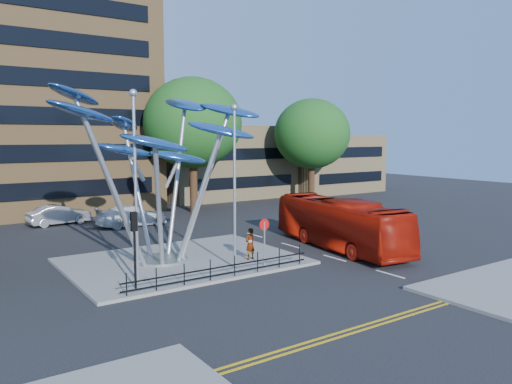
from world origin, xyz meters
TOP-DOWN VIEW (x-y plane):
  - ground at (0.00, 0.00)m, footprint 120.00×120.00m
  - traffic_island at (-1.00, 6.00)m, footprint 12.00×9.00m
  - double_yellow_near at (0.00, -6.00)m, footprint 40.00×0.12m
  - double_yellow_far at (0.00, -6.30)m, footprint 40.00×0.12m
  - low_building_near at (16.00, 30.00)m, footprint 15.00×8.00m
  - low_building_far at (30.00, 28.00)m, footprint 12.00×8.00m
  - tree_right at (8.00, 22.00)m, footprint 8.80×8.80m
  - tree_far at (22.00, 22.00)m, footprint 8.00×8.00m
  - leaf_sculpture at (-2.07, 6.68)m, footprint 12.72×9.54m
  - street_lamp_left at (-4.50, 3.50)m, footprint 0.36×0.36m
  - street_lamp_right at (0.50, 3.00)m, footprint 0.36×0.36m
  - traffic_light_island at (-5.00, 2.50)m, footprint 0.28×0.18m
  - no_entry_sign_island at (2.00, 2.52)m, footprint 0.60×0.10m
  - pedestrian_railing_front at (-1.00, 1.70)m, footprint 10.00×0.06m
  - red_bus at (8.50, 3.71)m, footprint 4.13×11.24m
  - pedestrian at (2.11, 4.01)m, footprint 0.71×0.54m
  - parked_car_mid at (-3.69, 22.04)m, footprint 4.89×2.27m
  - parked_car_right at (0.81, 18.39)m, footprint 5.44×2.31m

SIDE VIEW (x-z plane):
  - ground at x=0.00m, z-range 0.00..0.00m
  - double_yellow_near at x=0.00m, z-range 0.00..0.01m
  - double_yellow_far at x=0.00m, z-range 0.00..0.01m
  - traffic_island at x=-1.00m, z-range 0.00..0.15m
  - pedestrian_railing_front at x=-1.00m, z-range 0.05..1.05m
  - parked_car_mid at x=-3.69m, z-range 0.00..1.55m
  - parked_car_right at x=0.81m, z-range 0.00..1.57m
  - pedestrian at x=2.11m, z-range 0.15..1.87m
  - red_bus at x=8.50m, z-range 0.00..3.06m
  - no_entry_sign_island at x=2.00m, z-range 0.59..3.04m
  - traffic_light_island at x=-5.00m, z-range 0.90..4.33m
  - low_building_far at x=30.00m, z-range 0.00..7.00m
  - low_building_near at x=16.00m, z-range 0.00..8.00m
  - street_lamp_right at x=0.50m, z-range 0.94..9.24m
  - street_lamp_left at x=-4.50m, z-range 0.96..9.76m
  - leaf_sculpture at x=-2.07m, z-range 2.12..11.63m
  - tree_far at x=22.00m, z-range 1.70..12.51m
  - tree_right at x=8.00m, z-range 1.98..14.09m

